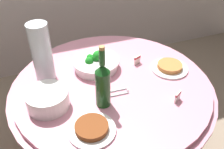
{
  "coord_description": "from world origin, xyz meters",
  "views": [
    {
      "loc": [
        -0.39,
        -1.03,
        1.62
      ],
      "look_at": [
        0.0,
        0.0,
        0.79
      ],
      "focal_mm": 39.91,
      "sensor_mm": 36.0,
      "label": 1
    }
  ],
  "objects_px": {
    "plate_stack": "(48,99)",
    "wine_bottle": "(103,84)",
    "broccoli_bowl": "(96,63)",
    "food_plate_stir_fry": "(92,129)",
    "decorative_fruit_vase": "(42,56)",
    "serving_tongs": "(115,93)",
    "label_placard_front": "(178,96)",
    "food_plate_peanuts": "(170,67)",
    "label_placard_mid": "(137,60)"
  },
  "relations": [
    {
      "from": "broccoli_bowl",
      "to": "label_placard_mid",
      "type": "distance_m",
      "value": 0.26
    },
    {
      "from": "food_plate_peanuts",
      "to": "label_placard_mid",
      "type": "bearing_deg",
      "value": 142.47
    },
    {
      "from": "plate_stack",
      "to": "wine_bottle",
      "type": "xyz_separation_m",
      "value": [
        0.26,
        -0.08,
        0.08
      ]
    },
    {
      "from": "food_plate_stir_fry",
      "to": "food_plate_peanuts",
      "type": "height_order",
      "value": "same"
    },
    {
      "from": "broccoli_bowl",
      "to": "food_plate_stir_fry",
      "type": "bearing_deg",
      "value": -109.88
    },
    {
      "from": "serving_tongs",
      "to": "broccoli_bowl",
      "type": "bearing_deg",
      "value": 94.91
    },
    {
      "from": "broccoli_bowl",
      "to": "wine_bottle",
      "type": "height_order",
      "value": "wine_bottle"
    },
    {
      "from": "broccoli_bowl",
      "to": "food_plate_peanuts",
      "type": "xyz_separation_m",
      "value": [
        0.41,
        -0.17,
        -0.02
      ]
    },
    {
      "from": "broccoli_bowl",
      "to": "plate_stack",
      "type": "height_order",
      "value": "broccoli_bowl"
    },
    {
      "from": "broccoli_bowl",
      "to": "label_placard_mid",
      "type": "height_order",
      "value": "broccoli_bowl"
    },
    {
      "from": "decorative_fruit_vase",
      "to": "serving_tongs",
      "type": "distance_m",
      "value": 0.44
    },
    {
      "from": "broccoli_bowl",
      "to": "label_placard_mid",
      "type": "relative_size",
      "value": 5.09
    },
    {
      "from": "label_placard_front",
      "to": "serving_tongs",
      "type": "bearing_deg",
      "value": 149.56
    },
    {
      "from": "label_placard_front",
      "to": "food_plate_peanuts",
      "type": "bearing_deg",
      "value": 66.97
    },
    {
      "from": "wine_bottle",
      "to": "decorative_fruit_vase",
      "type": "xyz_separation_m",
      "value": [
        -0.24,
        0.32,
        0.02
      ]
    },
    {
      "from": "label_placard_mid",
      "to": "wine_bottle",
      "type": "bearing_deg",
      "value": -139.61
    },
    {
      "from": "food_plate_stir_fry",
      "to": "food_plate_peanuts",
      "type": "xyz_separation_m",
      "value": [
        0.58,
        0.3,
        -0.0
      ]
    },
    {
      "from": "decorative_fruit_vase",
      "to": "label_placard_mid",
      "type": "xyz_separation_m",
      "value": [
        0.55,
        -0.05,
        -0.12
      ]
    },
    {
      "from": "food_plate_stir_fry",
      "to": "label_placard_front",
      "type": "xyz_separation_m",
      "value": [
        0.47,
        0.04,
        0.02
      ]
    },
    {
      "from": "broccoli_bowl",
      "to": "label_placard_front",
      "type": "xyz_separation_m",
      "value": [
        0.3,
        -0.43,
        -0.01
      ]
    },
    {
      "from": "broccoli_bowl",
      "to": "decorative_fruit_vase",
      "type": "distance_m",
      "value": 0.32
    },
    {
      "from": "food_plate_stir_fry",
      "to": "serving_tongs",
      "type": "bearing_deg",
      "value": 46.67
    },
    {
      "from": "decorative_fruit_vase",
      "to": "serving_tongs",
      "type": "bearing_deg",
      "value": -39.63
    },
    {
      "from": "food_plate_peanuts",
      "to": "serving_tongs",
      "type": "bearing_deg",
      "value": -166.36
    },
    {
      "from": "broccoli_bowl",
      "to": "label_placard_mid",
      "type": "xyz_separation_m",
      "value": [
        0.25,
        -0.05,
        -0.01
      ]
    },
    {
      "from": "food_plate_stir_fry",
      "to": "label_placard_mid",
      "type": "xyz_separation_m",
      "value": [
        0.42,
        0.42,
        0.02
      ]
    },
    {
      "from": "food_plate_peanuts",
      "to": "label_placard_front",
      "type": "bearing_deg",
      "value": -113.03
    },
    {
      "from": "wine_bottle",
      "to": "decorative_fruit_vase",
      "type": "distance_m",
      "value": 0.4
    },
    {
      "from": "wine_bottle",
      "to": "food_plate_peanuts",
      "type": "bearing_deg",
      "value": 17.1
    },
    {
      "from": "broccoli_bowl",
      "to": "food_plate_peanuts",
      "type": "relative_size",
      "value": 1.27
    },
    {
      "from": "broccoli_bowl",
      "to": "serving_tongs",
      "type": "xyz_separation_m",
      "value": [
        0.02,
        -0.26,
        -0.03
      ]
    },
    {
      "from": "plate_stack",
      "to": "decorative_fruit_vase",
      "type": "height_order",
      "value": "decorative_fruit_vase"
    },
    {
      "from": "food_plate_peanuts",
      "to": "food_plate_stir_fry",
      "type": "bearing_deg",
      "value": -152.96
    },
    {
      "from": "plate_stack",
      "to": "food_plate_peanuts",
      "type": "relative_size",
      "value": 0.95
    },
    {
      "from": "plate_stack",
      "to": "food_plate_stir_fry",
      "type": "height_order",
      "value": "plate_stack"
    },
    {
      "from": "wine_bottle",
      "to": "food_plate_stir_fry",
      "type": "xyz_separation_m",
      "value": [
        -0.11,
        -0.15,
        -0.11
      ]
    },
    {
      "from": "food_plate_stir_fry",
      "to": "label_placard_mid",
      "type": "distance_m",
      "value": 0.59
    },
    {
      "from": "plate_stack",
      "to": "wine_bottle",
      "type": "bearing_deg",
      "value": -17.17
    },
    {
      "from": "food_plate_peanuts",
      "to": "label_placard_front",
      "type": "relative_size",
      "value": 4.0
    },
    {
      "from": "broccoli_bowl",
      "to": "wine_bottle",
      "type": "bearing_deg",
      "value": -101.02
    },
    {
      "from": "food_plate_stir_fry",
      "to": "wine_bottle",
      "type": "bearing_deg",
      "value": 54.68
    },
    {
      "from": "wine_bottle",
      "to": "food_plate_peanuts",
      "type": "distance_m",
      "value": 0.51
    },
    {
      "from": "broccoli_bowl",
      "to": "food_plate_peanuts",
      "type": "height_order",
      "value": "broccoli_bowl"
    },
    {
      "from": "plate_stack",
      "to": "wine_bottle",
      "type": "height_order",
      "value": "wine_bottle"
    },
    {
      "from": "plate_stack",
      "to": "label_placard_front",
      "type": "bearing_deg",
      "value": -17.27
    },
    {
      "from": "wine_bottle",
      "to": "food_plate_stir_fry",
      "type": "height_order",
      "value": "wine_bottle"
    },
    {
      "from": "wine_bottle",
      "to": "food_plate_peanuts",
      "type": "relative_size",
      "value": 1.53
    },
    {
      "from": "wine_bottle",
      "to": "serving_tongs",
      "type": "distance_m",
      "value": 0.16
    },
    {
      "from": "decorative_fruit_vase",
      "to": "label_placard_front",
      "type": "relative_size",
      "value": 6.18
    },
    {
      "from": "plate_stack",
      "to": "food_plate_peanuts",
      "type": "xyz_separation_m",
      "value": [
        0.73,
        0.06,
        -0.03
      ]
    }
  ]
}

